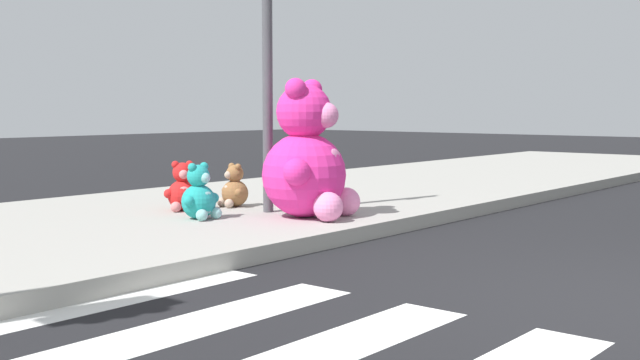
# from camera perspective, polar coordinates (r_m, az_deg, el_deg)

# --- Properties ---
(sidewalk) EXTENTS (28.00, 4.40, 0.15)m
(sidewalk) POSITION_cam_1_polar(r_m,az_deg,el_deg) (8.41, -12.46, -3.02)
(sidewalk) COLOR #9E9B93
(sidewalk) RESTS_ON ground_plane
(sign_pole) EXTENTS (0.56, 0.11, 3.20)m
(sign_pole) POSITION_cam_1_polar(r_m,az_deg,el_deg) (8.42, -3.84, 9.20)
(sign_pole) COLOR #4C4C51
(sign_pole) RESTS_ON sidewalk
(plush_pink_large) EXTENTS (1.06, 1.00, 1.42)m
(plush_pink_large) POSITION_cam_1_polar(r_m,az_deg,el_deg) (8.00, -0.88, 1.31)
(plush_pink_large) COLOR #F22D93
(plush_pink_large) RESTS_ON sidewalk
(plush_red) EXTENTS (0.38, 0.39, 0.55)m
(plush_red) POSITION_cam_1_polar(r_m,az_deg,el_deg) (8.68, -9.94, -0.77)
(plush_red) COLOR red
(plush_red) RESTS_ON sidewalk
(plush_white) EXTENTS (0.40, 0.37, 0.53)m
(plush_white) POSITION_cam_1_polar(r_m,az_deg,el_deg) (9.12, -2.23, -0.46)
(plush_white) COLOR white
(plush_white) RESTS_ON sidewalk
(plush_brown) EXTENTS (0.35, 0.37, 0.49)m
(plush_brown) POSITION_cam_1_polar(r_m,az_deg,el_deg) (8.94, -6.29, -0.68)
(plush_brown) COLOR olive
(plush_brown) RESTS_ON sidewalk
(plush_teal) EXTENTS (0.44, 0.39, 0.57)m
(plush_teal) POSITION_cam_1_polar(r_m,az_deg,el_deg) (7.99, -8.74, -1.20)
(plush_teal) COLOR teal
(plush_teal) RESTS_ON sidewalk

